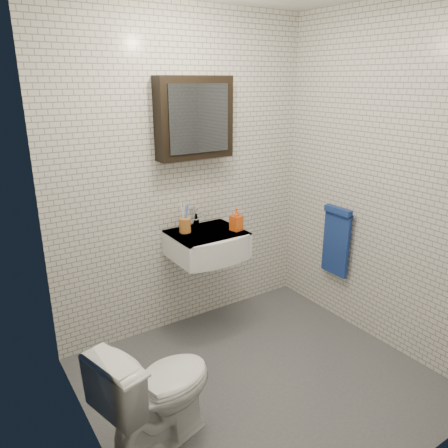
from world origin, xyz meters
name	(u,v)px	position (x,y,z in m)	size (l,w,h in m)	color
ground	(260,380)	(0.00, 0.00, 0.01)	(2.20, 2.00, 0.01)	#484A4F
room_shell	(267,171)	(0.00, 0.00, 1.47)	(2.22, 2.02, 2.51)	silver
washbasin	(209,245)	(0.05, 0.73, 0.76)	(0.55, 0.50, 0.20)	white
faucet	(196,218)	(0.05, 0.93, 0.92)	(0.06, 0.20, 0.15)	silver
mirror_cabinet	(194,118)	(0.05, 0.93, 1.70)	(0.60, 0.15, 0.60)	black
towel_rail	(336,238)	(1.04, 0.35, 0.72)	(0.09, 0.30, 0.58)	silver
toothbrush_cup	(185,225)	(-0.09, 0.86, 0.91)	(0.11, 0.11, 0.25)	#AE692B
soap_bottle	(236,219)	(0.27, 0.68, 0.94)	(0.08, 0.08, 0.18)	#EA5018
toilet	(158,391)	(-0.80, -0.10, 0.35)	(0.39, 0.68, 0.69)	white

